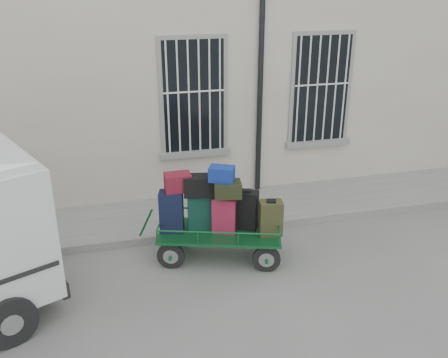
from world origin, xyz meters
TOP-DOWN VIEW (x-y plane):
  - ground at (0.00, 0.00)m, footprint 80.00×80.00m
  - building at (0.00, 5.50)m, footprint 24.00×5.15m
  - sidewalk at (0.00, 2.20)m, footprint 24.00×1.70m
  - luggage_cart at (-0.51, 0.63)m, footprint 2.41×1.49m

SIDE VIEW (x-z plane):
  - ground at x=0.00m, z-range 0.00..0.00m
  - sidewalk at x=0.00m, z-range 0.00..0.15m
  - luggage_cart at x=-0.51m, z-range 0.01..1.69m
  - building at x=0.00m, z-range 0.00..6.00m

